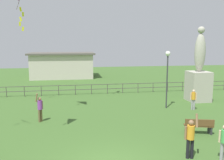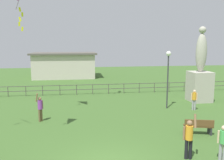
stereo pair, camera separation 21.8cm
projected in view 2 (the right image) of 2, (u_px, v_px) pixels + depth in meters
statue_monument at (200, 78)px, 20.09m from camera, size 1.68×1.68×6.14m
lamppost at (168, 67)px, 17.68m from camera, size 0.36×0.36×4.25m
park_bench at (199, 126)px, 12.89m from camera, size 1.55×0.78×0.85m
person_0 at (194, 98)px, 17.54m from camera, size 0.41×0.28×1.50m
person_1 at (223, 141)px, 9.92m from camera, size 0.38×0.32×1.53m
person_2 at (40, 107)px, 15.00m from camera, size 0.43×0.40×1.82m
person_4 at (189, 136)px, 10.11m from camera, size 0.51×0.38×1.97m
waterfront_railing at (85, 88)px, 22.94m from camera, size 36.06×0.06×0.95m
pavilion_building at (64, 65)px, 34.15m from camera, size 8.84×5.53×3.47m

